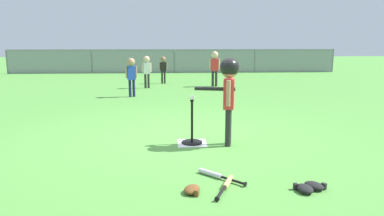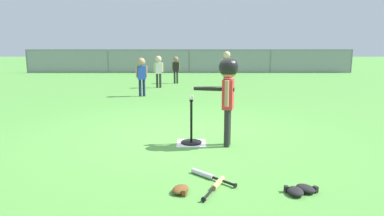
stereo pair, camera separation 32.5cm
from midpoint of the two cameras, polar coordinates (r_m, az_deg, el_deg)
name	(u,v)px [view 2 (the right image)]	position (r m, az deg, el deg)	size (l,w,h in m)	color
ground_plane	(184,136)	(5.77, 0.34, -4.67)	(60.00, 60.00, 0.00)	#51933D
home_plate	(192,143)	(5.40, 1.73, -5.71)	(0.44, 0.44, 0.01)	white
batting_tee	(192,136)	(5.37, 1.74, -4.66)	(0.32, 0.32, 0.67)	black
baseball_on_tee	(192,97)	(5.24, 1.78, 1.71)	(0.07, 0.07, 0.07)	white
batter_child	(229,84)	(5.14, 7.78, 3.93)	(0.65, 0.37, 1.31)	#262626
fielder_deep_left	(159,67)	(11.76, -4.57, 6.61)	(0.31, 0.21, 1.06)	#262626
fielder_near_left	(177,66)	(12.95, -1.81, 6.82)	(0.29, 0.20, 0.99)	#262626
fielder_deep_center	(227,64)	(12.10, 6.54, 7.12)	(0.35, 0.24, 1.20)	#262626
fielder_near_right	(142,72)	(9.95, -7.16, 5.88)	(0.31, 0.21, 1.08)	#191E4C
spare_bat_silver	(208,175)	(4.09, 4.87, -10.87)	(0.50, 0.49, 0.06)	silver
spare_bat_wood	(217,185)	(3.85, 6.54, -12.38)	(0.28, 0.56, 0.06)	#DBB266
glove_by_plate	(296,191)	(3.86, 18.87, -12.73)	(0.18, 0.23, 0.07)	black
glove_near_bats	(307,189)	(3.96, 20.46, -12.22)	(0.25, 0.27, 0.07)	black
glove_tossed_aside	(181,189)	(3.71, 0.84, -13.12)	(0.23, 0.26, 0.07)	brown
outfield_fence	(190,60)	(17.39, 0.19, 7.77)	(16.06, 0.06, 1.15)	slate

